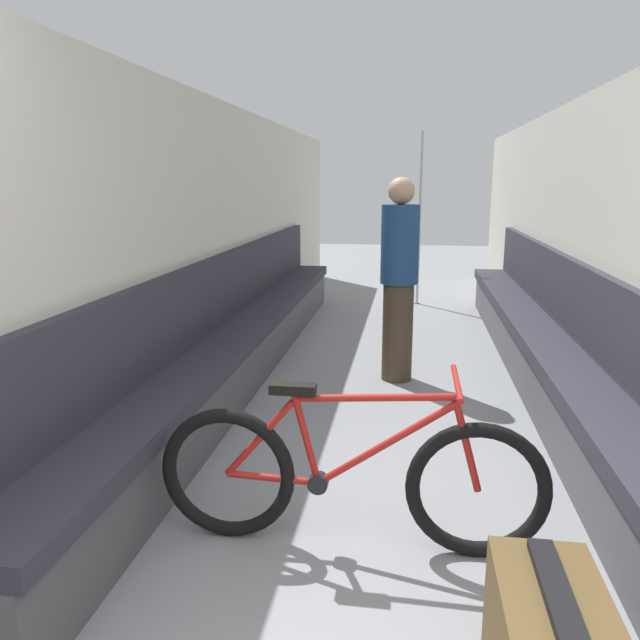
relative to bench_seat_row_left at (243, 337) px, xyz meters
name	(u,v)px	position (x,y,z in m)	size (l,w,h in m)	color
wall_left	(216,241)	(-0.23, 0.09, 0.78)	(0.10, 11.08, 2.23)	beige
wall_right	(585,247)	(2.65, 0.09, 0.78)	(0.10, 11.08, 2.23)	beige
bench_seat_row_left	(243,337)	(0.00, 0.00, 0.00)	(0.42, 6.73, 1.03)	#4C4C51
bench_seat_row_right	(547,348)	(2.42, 0.00, 0.00)	(0.42, 6.73, 1.03)	#4C4C51
bicycle	(349,478)	(1.12, -2.34, -0.01)	(1.72, 0.46, 0.80)	black
grab_pole_near	(420,222)	(1.45, 3.40, 0.74)	(0.08, 0.08, 2.21)	gray
passenger_standing	(399,278)	(1.27, 0.11, 0.51)	(0.30, 0.30, 1.63)	#473828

